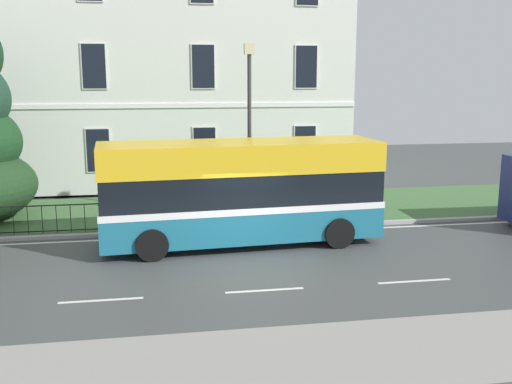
# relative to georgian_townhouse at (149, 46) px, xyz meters

# --- Properties ---
(ground_plane) EXTENTS (60.00, 56.00, 0.18)m
(ground_plane) POSITION_rel_georgian_townhouse_xyz_m (2.72, -14.59, -6.78)
(ground_plane) COLOR #424645
(georgian_townhouse) EXTENTS (18.97, 10.01, 13.24)m
(georgian_townhouse) POSITION_rel_georgian_townhouse_xyz_m (0.00, 0.00, 0.00)
(georgian_townhouse) COLOR silver
(georgian_townhouse) RESTS_ON ground_plane
(iron_verge_railing) EXTENTS (16.50, 0.04, 0.97)m
(iron_verge_railing) POSITION_rel_georgian_townhouse_xyz_m (-0.00, -11.39, -6.14)
(iron_verge_railing) COLOR black
(iron_verge_railing) RESTS_ON ground_plane
(single_decker_bus) EXTENTS (8.92, 3.06, 3.28)m
(single_decker_bus) POSITION_rel_georgian_townhouse_xyz_m (2.75, -13.29, -5.05)
(single_decker_bus) COLOR #1C6780
(single_decker_bus) RESTS_ON ground_plane
(street_lamp_post) EXTENTS (0.36, 0.24, 6.27)m
(street_lamp_post) POSITION_rel_georgian_townhouse_xyz_m (3.45, -10.67, -3.03)
(street_lamp_post) COLOR #333338
(street_lamp_post) RESTS_ON ground_plane
(litter_bin) EXTENTS (0.53, 0.53, 1.15)m
(litter_bin) POSITION_rel_georgian_townhouse_xyz_m (-0.08, -10.87, -6.07)
(litter_bin) COLOR black
(litter_bin) RESTS_ON ground_plane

